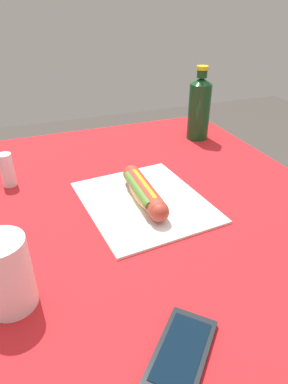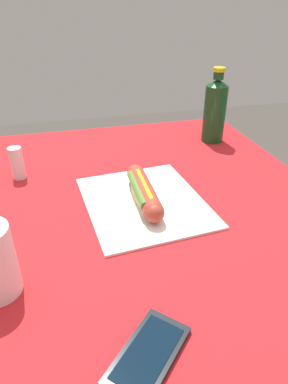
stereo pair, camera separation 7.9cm
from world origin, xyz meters
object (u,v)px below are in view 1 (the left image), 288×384
(hot_dog, at_px, (144,191))
(salt_shaker, at_px, (7,170))
(drinking_cup, at_px, (6,274))
(cell_phone, at_px, (181,353))
(soda_bottle, at_px, (199,108))

(hot_dog, distance_m, salt_shaker, 0.36)
(hot_dog, distance_m, drinking_cup, 0.37)
(cell_phone, relative_size, salt_shaker, 1.65)
(soda_bottle, bearing_deg, drinking_cup, 130.28)
(cell_phone, xyz_separation_m, soda_bottle, (0.72, -0.42, 0.10))
(hot_dog, xyz_separation_m, cell_phone, (-0.39, 0.09, -0.03))
(cell_phone, distance_m, soda_bottle, 0.83)
(soda_bottle, relative_size, salt_shaker, 2.72)
(soda_bottle, distance_m, salt_shaker, 0.63)
(cell_phone, bearing_deg, soda_bottle, -30.22)
(cell_phone, distance_m, drinking_cup, 0.29)
(hot_dog, bearing_deg, drinking_cup, 124.06)
(soda_bottle, distance_m, drinking_cup, 0.83)
(hot_dog, distance_m, cell_phone, 0.40)
(cell_phone, bearing_deg, drinking_cup, 49.75)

